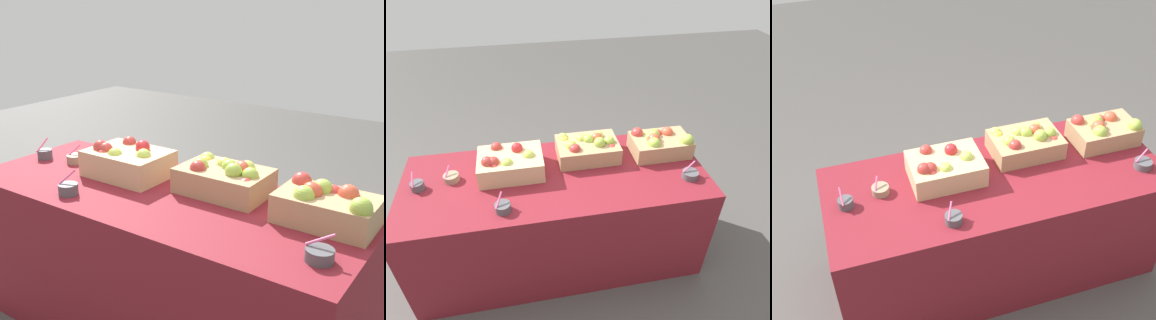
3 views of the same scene
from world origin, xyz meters
TOP-DOWN VIEW (x-y plane):
  - ground_plane at (0.00, 0.00)m, footprint 10.00×10.00m
  - table at (0.00, 0.00)m, footprint 1.90×0.76m
  - apple_crate_left at (0.72, 0.12)m, footprint 0.38×0.25m
  - apple_crate_middle at (0.24, 0.16)m, footprint 0.40×0.27m
  - apple_crate_right at (-0.27, 0.08)m, footprint 0.40×0.29m
  - sample_bowl_near at (0.82, -0.18)m, footprint 0.10×0.10m
  - sample_bowl_mid at (-0.33, -0.25)m, footprint 0.09×0.09m
  - sample_bowl_far at (-0.82, 0.02)m, footprint 0.08×0.09m
  - sample_bowl_extra at (-0.64, 0.07)m, footprint 0.09×0.09m

SIDE VIEW (x-z plane):
  - ground_plane at x=0.00m, z-range 0.00..0.00m
  - table at x=0.00m, z-range 0.00..0.74m
  - sample_bowl_extra at x=-0.64m, z-range 0.72..0.81m
  - sample_bowl_near at x=0.82m, z-range 0.71..0.81m
  - sample_bowl_mid at x=-0.33m, z-range 0.71..0.82m
  - sample_bowl_far at x=-0.82m, z-range 0.71..0.82m
  - apple_crate_middle at x=0.24m, z-range 0.73..0.90m
  - apple_crate_right at x=-0.27m, z-range 0.73..0.90m
  - apple_crate_left at x=0.72m, z-range 0.73..0.90m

